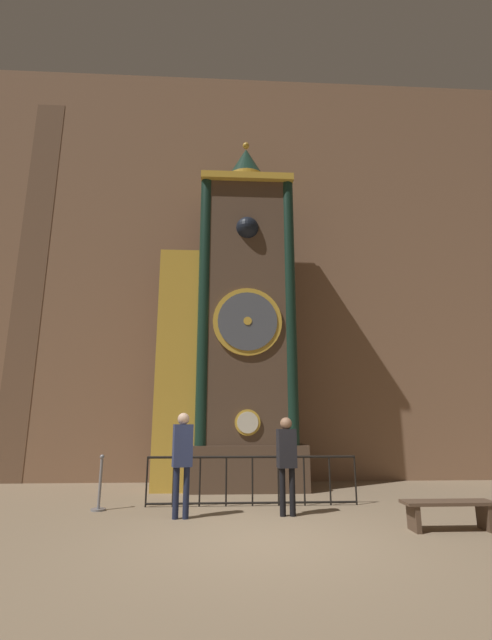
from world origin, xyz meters
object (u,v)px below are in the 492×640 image
at_px(visitor_near, 182,453).
at_px(stanchion_post, 100,492).
at_px(clock_tower, 234,327).
at_px(visitor_bench, 449,509).
at_px(visitor_far, 287,455).

relative_size(visitor_near, stanchion_post, 1.77).
distance_m(clock_tower, visitor_near, 4.64).
xyz_separation_m(clock_tower, stanchion_post, (-2.64, -2.50, -3.85)).
bearing_deg(visitor_near, visitor_bench, -29.13).
bearing_deg(stanchion_post, clock_tower, 43.47).
xyz_separation_m(stanchion_post, visitor_bench, (5.95, -1.89, -0.02)).
distance_m(visitor_near, visitor_far, 1.92).
distance_m(visitor_near, stanchion_post, 1.99).
xyz_separation_m(visitor_far, stanchion_post, (-3.57, 0.70, -0.72)).
relative_size(clock_tower, visitor_bench, 6.98).
bearing_deg(visitor_bench, visitor_far, 153.54).
bearing_deg(visitor_bench, visitor_near, 166.06).
xyz_separation_m(clock_tower, visitor_bench, (3.31, -4.39, -3.87)).
height_order(clock_tower, stanchion_post, clock_tower).
relative_size(visitor_near, visitor_bench, 1.27).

